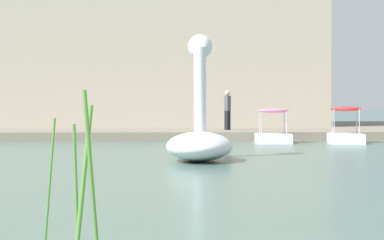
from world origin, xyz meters
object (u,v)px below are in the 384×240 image
Objects in this scene: tree_willow_overhanging at (159,46)px; swan_boat at (199,135)px; pedal_boat_pink at (273,132)px; person_on_path at (227,109)px; pedal_boat_red at (346,132)px.

swan_boat is at bearing -86.25° from tree_willow_overhanging.
pedal_boat_pink is at bearing 70.92° from swan_boat.
swan_boat is 1.96× the size of person_on_path.
swan_boat is 0.41× the size of tree_willow_overhanging.
person_on_path is at bearing 108.45° from pedal_boat_pink.
pedal_boat_red is at bearing -60.05° from tree_willow_overhanging.
pedal_boat_red is 15.55m from tree_willow_overhanging.
person_on_path is (-4.28, 4.54, 0.89)m from pedal_boat_red.
pedal_boat_pink is 14.28m from tree_willow_overhanging.
tree_willow_overhanging is (-7.46, 12.95, 4.32)m from pedal_boat_red.
pedal_boat_red is 0.27× the size of tree_willow_overhanging.
pedal_boat_red is at bearing 56.55° from swan_boat.
tree_willow_overhanging is at bearing 119.95° from pedal_boat_red.
tree_willow_overhanging is (-4.65, 12.80, 4.33)m from pedal_boat_pink.
pedal_boat_red is at bearing -46.70° from person_on_path.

